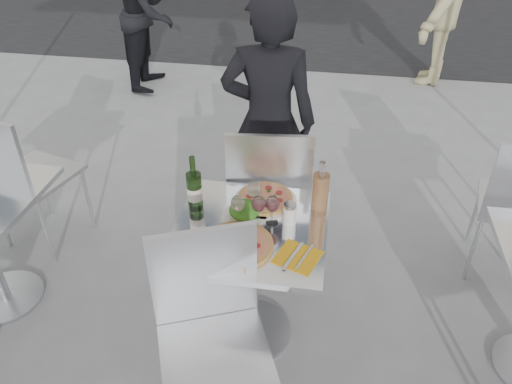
% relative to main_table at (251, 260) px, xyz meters
% --- Properties ---
extents(ground, '(80.00, 80.00, 0.00)m').
position_rel_main_table_xyz_m(ground, '(0.00, 0.00, -0.54)').
color(ground, slate).
extents(street_asphalt, '(24.00, 5.00, 0.00)m').
position_rel_main_table_xyz_m(street_asphalt, '(0.00, 6.50, -0.54)').
color(street_asphalt, black).
rests_on(street_asphalt, ground).
extents(main_table, '(0.72, 0.72, 0.75)m').
position_rel_main_table_xyz_m(main_table, '(0.00, 0.00, 0.00)').
color(main_table, '#B7BABF').
rests_on(main_table, ground).
extents(chair_far, '(0.52, 0.53, 1.02)m').
position_rel_main_table_xyz_m(chair_far, '(0.01, 0.54, 0.07)').
color(chair_far, silver).
rests_on(chair_far, ground).
extents(chair_near, '(0.60, 0.60, 0.99)m').
position_rel_main_table_xyz_m(chair_near, '(-0.09, -0.46, 0.05)').
color(chair_near, silver).
rests_on(chair_near, ground).
extents(side_chair_lfar, '(0.57, 0.58, 1.01)m').
position_rel_main_table_xyz_m(side_chair_lfar, '(-1.54, 0.50, 0.06)').
color(side_chair_lfar, silver).
rests_on(side_chair_lfar, ground).
extents(woman_diner, '(0.61, 0.42, 1.63)m').
position_rel_main_table_xyz_m(woman_diner, '(-0.06, 0.96, 0.28)').
color(woman_diner, black).
rests_on(woman_diner, ground).
extents(pedestrian_a, '(0.64, 0.80, 1.59)m').
position_rel_main_table_xyz_m(pedestrian_a, '(-1.70, 3.33, 0.26)').
color(pedestrian_a, black).
rests_on(pedestrian_a, ground).
extents(pizza_near, '(0.33, 0.33, 0.02)m').
position_rel_main_table_xyz_m(pizza_near, '(-0.04, -0.15, 0.22)').
color(pizza_near, tan).
rests_on(pizza_near, main_table).
extents(pizza_far, '(0.32, 0.32, 0.03)m').
position_rel_main_table_xyz_m(pizza_far, '(0.04, 0.21, 0.23)').
color(pizza_far, white).
rests_on(pizza_far, main_table).
extents(salad_plate, '(0.22, 0.22, 0.09)m').
position_rel_main_table_xyz_m(salad_plate, '(-0.04, 0.07, 0.25)').
color(salad_plate, white).
rests_on(salad_plate, main_table).
extents(wine_bottle, '(0.07, 0.07, 0.29)m').
position_rel_main_table_xyz_m(wine_bottle, '(-0.30, 0.11, 0.32)').
color(wine_bottle, '#2B541F').
rests_on(wine_bottle, main_table).
extents(carafe, '(0.08, 0.08, 0.29)m').
position_rel_main_table_xyz_m(carafe, '(0.31, 0.17, 0.33)').
color(carafe, tan).
rests_on(carafe, main_table).
extents(sugar_shaker, '(0.06, 0.06, 0.11)m').
position_rel_main_table_xyz_m(sugar_shaker, '(0.18, 0.07, 0.26)').
color(sugar_shaker, white).
rests_on(sugar_shaker, main_table).
extents(wineglass_white_a, '(0.07, 0.07, 0.16)m').
position_rel_main_table_xyz_m(wineglass_white_a, '(-0.06, 0.02, 0.32)').
color(wineglass_white_a, white).
rests_on(wineglass_white_a, main_table).
extents(wineglass_white_b, '(0.07, 0.07, 0.16)m').
position_rel_main_table_xyz_m(wineglass_white_b, '(-0.01, 0.15, 0.32)').
color(wineglass_white_b, white).
rests_on(wineglass_white_b, main_table).
extents(wineglass_red_a, '(0.07, 0.07, 0.16)m').
position_rel_main_table_xyz_m(wineglass_red_a, '(0.03, 0.04, 0.32)').
color(wineglass_red_a, white).
rests_on(wineglass_red_a, main_table).
extents(wineglass_red_b, '(0.07, 0.07, 0.16)m').
position_rel_main_table_xyz_m(wineglass_red_b, '(0.10, 0.05, 0.32)').
color(wineglass_red_b, white).
rests_on(wineglass_red_b, main_table).
extents(napkin_left, '(0.19, 0.20, 0.01)m').
position_rel_main_table_xyz_m(napkin_left, '(-0.25, -0.27, 0.21)').
color(napkin_left, gold).
rests_on(napkin_left, main_table).
extents(napkin_right, '(0.23, 0.23, 0.01)m').
position_rel_main_table_xyz_m(napkin_right, '(0.24, -0.17, 0.21)').
color(napkin_right, gold).
rests_on(napkin_right, main_table).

